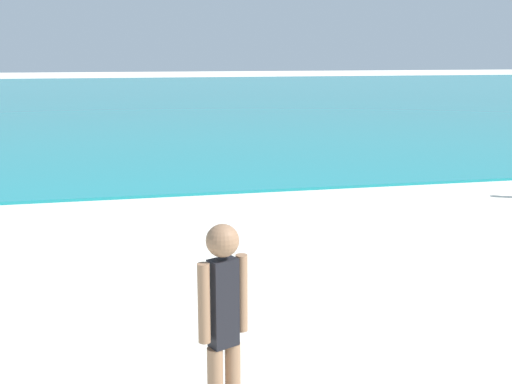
{
  "coord_description": "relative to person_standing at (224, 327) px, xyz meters",
  "views": [
    {
      "loc": [
        -1.92,
        3.86,
        2.71
      ],
      "look_at": [
        -0.38,
        10.7,
        1.17
      ],
      "focal_mm": 44.53,
      "sensor_mm": 36.0,
      "label": 1
    }
  ],
  "objects": [
    {
      "name": "water",
      "position": [
        1.27,
        38.1,
        -0.9
      ],
      "size": [
        160.0,
        60.0,
        0.06
      ],
      "primitive_type": "cube",
      "color": "teal",
      "rests_on": "ground"
    },
    {
      "name": "person_standing",
      "position": [
        0.0,
        0.0,
        0.0
      ],
      "size": [
        0.35,
        0.22,
        1.64
      ],
      "rotation": [
        0.0,
        0.0,
        0.42
      ],
      "color": "#936B4C",
      "rests_on": "ground"
    }
  ]
}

